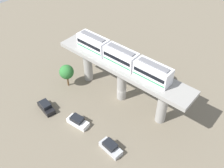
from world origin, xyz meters
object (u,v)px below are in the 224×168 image
Objects in this scene: tree_near_viaduct at (67,72)px; parked_car_silver at (111,147)px; parked_car_black at (46,107)px; train at (121,57)px; tree_mid_lot at (160,73)px; parked_car_white at (78,121)px.

parked_car_silver is at bearing -110.35° from tree_near_viaduct.
tree_near_viaduct is at bearing 75.65° from parked_car_silver.
parked_car_black is 8.51m from tree_near_viaduct.
tree_mid_lot is (8.61, -3.95, -7.11)m from train.
tree_mid_lot is at bearing -21.10° from parked_car_black.
tree_near_viaduct reaches higher than tree_mid_lot.
parked_car_black is 24.54m from tree_mid_lot.
train is 4.60× the size of parked_car_black.
train reaches higher than parked_car_silver.
parked_car_silver is at bearing -75.70° from parked_car_black.
parked_car_black is at bearing -165.26° from tree_near_viaduct.
train reaches higher than parked_car_white.
parked_car_black is 0.84× the size of tree_near_viaduct.
train is 14.41m from parked_car_white.
tree_mid_lot is at bearing -24.65° from train.
train is 11.84m from tree_mid_lot.
parked_car_silver is at bearing -171.23° from tree_mid_lot.
tree_mid_lot reaches higher than parked_car_silver.
parked_car_white is at bearing -123.49° from tree_near_viaduct.
tree_near_viaduct reaches higher than parked_car_white.
tree_mid_lot is (13.15, -14.74, -0.63)m from tree_near_viaduct.
tree_mid_lot reaches higher than parked_car_white.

